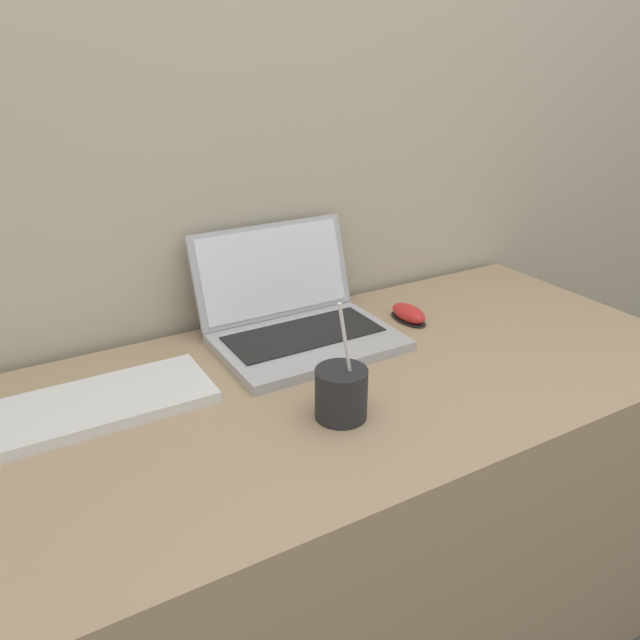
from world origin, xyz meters
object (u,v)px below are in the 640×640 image
computer_mouse (409,314)px  external_keyboard (96,405)px  laptop (296,318)px  drink_cup (341,392)px

computer_mouse → external_keyboard: (-0.70, -0.03, -0.01)m
laptop → drink_cup: size_ratio=1.68×
laptop → external_keyboard: bearing=-169.4°
computer_mouse → external_keyboard: bearing=-177.2°
laptop → computer_mouse: bearing=-10.2°
external_keyboard → computer_mouse: bearing=2.8°
drink_cup → laptop: bearing=75.3°
laptop → computer_mouse: size_ratio=3.42×
drink_cup → computer_mouse: 0.43m
laptop → external_keyboard: size_ratio=0.93×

